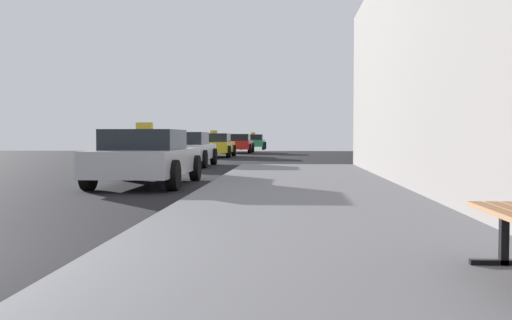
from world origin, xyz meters
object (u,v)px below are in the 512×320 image
car_white (185,149)px  car_red (238,143)px  car_silver (146,157)px  car_yellow (214,145)px  car_green (253,142)px

car_white → car_red: (0.39, 17.83, 0.00)m
car_silver → car_white: car_silver is taller
car_white → car_red: bearing=88.8°
car_white → car_yellow: bearing=91.1°
car_red → car_green: car_green is taller
car_silver → car_yellow: bearing=92.6°
car_yellow → car_green: bearing=86.8°
car_green → car_white: bearing=-91.7°
car_red → car_silver: bearing=-89.4°
car_yellow → car_red: (0.58, 7.98, -0.00)m
car_red → car_green: 9.69m
car_silver → car_green: bearing=89.7°
car_yellow → car_green: 17.69m
car_white → car_green: 27.52m
car_yellow → car_white: bearing=-88.9°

